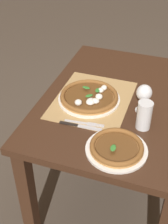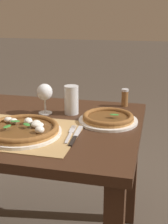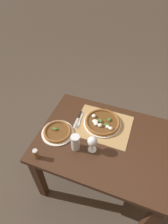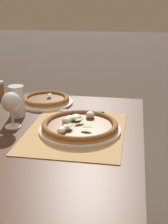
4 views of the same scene
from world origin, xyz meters
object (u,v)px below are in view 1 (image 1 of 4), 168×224
(pizza_far, at_px, (117,148))
(pint_glass, at_px, (144,116))
(fork, at_px, (85,123))
(knife, at_px, (81,126))
(pizza_near, at_px, (89,97))
(wine_glass, at_px, (144,94))

(pizza_far, relative_size, pint_glass, 1.93)
(fork, relative_size, knife, 0.93)
(pizza_near, relative_size, wine_glass, 2.17)
(pizza_far, distance_m, pint_glass, 0.22)
(pizza_near, bearing_deg, pizza_far, 35.73)
(pint_glass, distance_m, knife, 0.31)
(pizza_near, bearing_deg, knife, 7.57)
(pizza_far, height_order, fork, pizza_far)
(pizza_near, relative_size, pint_glass, 2.32)
(pizza_near, relative_size, pizza_far, 1.21)
(wine_glass, xyz_separation_m, pint_glass, (0.13, 0.03, -0.04))
(fork, distance_m, knife, 0.03)
(pizza_far, distance_m, wine_glass, 0.35)
(pint_glass, bearing_deg, wine_glass, -167.70)
(wine_glass, distance_m, knife, 0.36)
(pizza_near, height_order, pizza_far, pizza_near)
(pizza_far, height_order, wine_glass, wine_glass)
(pint_glass, xyz_separation_m, knife, (0.10, -0.29, -0.06))
(wine_glass, bearing_deg, fork, -50.56)
(knife, bearing_deg, pizza_far, 63.66)
(pizza_far, relative_size, fork, 1.39)
(fork, bearing_deg, knife, -22.29)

